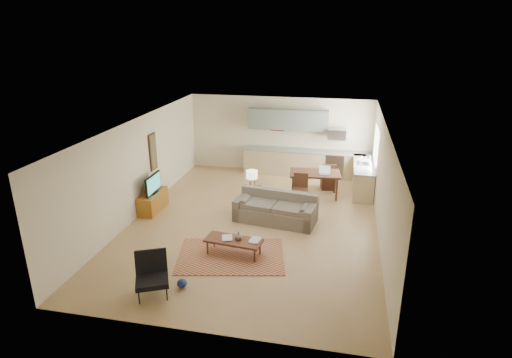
% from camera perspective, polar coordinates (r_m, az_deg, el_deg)
% --- Properties ---
extents(room, '(9.00, 9.00, 9.00)m').
position_cam_1_polar(room, '(11.14, -0.32, 0.45)').
color(room, '#A58154').
rests_on(room, ground).
extents(kitchen_counter_back, '(4.26, 0.64, 0.92)m').
position_cam_1_polar(kitchen_counter_back, '(15.22, 6.33, 2.18)').
color(kitchen_counter_back, tan).
rests_on(kitchen_counter_back, ground).
extents(kitchen_counter_right, '(0.64, 2.26, 0.92)m').
position_cam_1_polar(kitchen_counter_right, '(14.06, 14.08, 0.18)').
color(kitchen_counter_right, tan).
rests_on(kitchen_counter_right, ground).
extents(kitchen_range, '(0.62, 0.62, 0.90)m').
position_cam_1_polar(kitchen_range, '(15.17, 10.46, 1.86)').
color(kitchen_range, '#A5A8AD').
rests_on(kitchen_range, ground).
extents(kitchen_microwave, '(0.62, 0.40, 0.35)m').
position_cam_1_polar(kitchen_microwave, '(14.89, 10.73, 5.91)').
color(kitchen_microwave, '#A5A8AD').
rests_on(kitchen_microwave, room).
extents(upper_cabinets, '(2.80, 0.34, 0.70)m').
position_cam_1_polar(upper_cabinets, '(15.05, 4.31, 7.91)').
color(upper_cabinets, gray).
rests_on(upper_cabinets, room).
extents(window_right, '(0.02, 1.40, 1.05)m').
position_cam_1_polar(window_right, '(13.77, 15.70, 4.37)').
color(window_right, white).
rests_on(window_right, room).
extents(wall_art_left, '(0.06, 0.42, 1.10)m').
position_cam_1_polar(wall_art_left, '(12.91, -13.55, 3.55)').
color(wall_art_left, olive).
rests_on(wall_art_left, room).
extents(triptych, '(1.70, 0.04, 0.50)m').
position_cam_1_polar(triptych, '(15.29, 2.86, 7.36)').
color(triptych, beige).
rests_on(triptych, room).
extents(rug, '(2.72, 2.14, 0.02)m').
position_cam_1_polar(rug, '(10.09, -3.36, -10.18)').
color(rug, brown).
rests_on(rug, floor).
extents(sofa, '(2.40, 1.33, 0.79)m').
position_cam_1_polar(sofa, '(11.57, 2.60, -3.89)').
color(sofa, '#635A4E').
rests_on(sofa, floor).
extents(coffee_table, '(1.38, 0.68, 0.40)m').
position_cam_1_polar(coffee_table, '(10.05, -3.00, -9.03)').
color(coffee_table, '#4D2618').
rests_on(coffee_table, floor).
extents(book_a, '(0.41, 0.44, 0.03)m').
position_cam_1_polar(book_a, '(10.00, -4.55, -7.87)').
color(book_a, maroon).
rests_on(book_a, coffee_table).
extents(book_b, '(0.31, 0.38, 0.02)m').
position_cam_1_polar(book_b, '(9.92, -0.79, -8.05)').
color(book_b, navy).
rests_on(book_b, coffee_table).
extents(vase, '(0.26, 0.26, 0.19)m').
position_cam_1_polar(vase, '(9.92, -2.34, -7.54)').
color(vase, black).
rests_on(vase, coffee_table).
extents(armchair, '(0.97, 0.97, 0.84)m').
position_cam_1_polar(armchair, '(8.82, -13.73, -12.47)').
color(armchair, black).
rests_on(armchair, floor).
extents(tv_credenza, '(0.45, 1.18, 0.55)m').
position_cam_1_polar(tv_credenza, '(12.64, -13.56, -2.94)').
color(tv_credenza, brown).
rests_on(tv_credenza, floor).
extents(tv, '(0.09, 0.91, 0.55)m').
position_cam_1_polar(tv, '(12.43, -13.57, -0.64)').
color(tv, black).
rests_on(tv, tv_credenza).
extents(console_table, '(0.66, 0.53, 0.66)m').
position_cam_1_polar(console_table, '(12.36, -0.55, -2.60)').
color(console_table, '#3B2115').
rests_on(console_table, floor).
extents(table_lamp, '(0.43, 0.43, 0.53)m').
position_cam_1_polar(table_lamp, '(12.14, -0.56, 0.01)').
color(table_lamp, beige).
rests_on(table_lamp, console_table).
extents(dining_table, '(1.62, 1.04, 0.77)m').
position_cam_1_polar(dining_table, '(13.41, 7.79, -0.69)').
color(dining_table, '#3B2115').
rests_on(dining_table, floor).
extents(dining_chair_near, '(0.44, 0.46, 0.91)m').
position_cam_1_polar(dining_chair_near, '(12.75, 5.85, -1.38)').
color(dining_chair_near, '#3B2115').
rests_on(dining_chair_near, floor).
extents(dining_chair_far, '(0.51, 0.53, 0.90)m').
position_cam_1_polar(dining_chair_far, '(14.04, 9.57, 0.44)').
color(dining_chair_far, '#3B2115').
rests_on(dining_chair_far, floor).
extents(laptop, '(0.34, 0.26, 0.24)m').
position_cam_1_polar(laptop, '(13.13, 9.18, 1.14)').
color(laptop, '#A5A8AD').
rests_on(laptop, dining_table).
extents(soap_bottle, '(0.10, 0.10, 0.19)m').
position_cam_1_polar(soap_bottle, '(14.13, 13.84, 2.67)').
color(soap_bottle, beige).
rests_on(soap_bottle, kitchen_counter_right).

